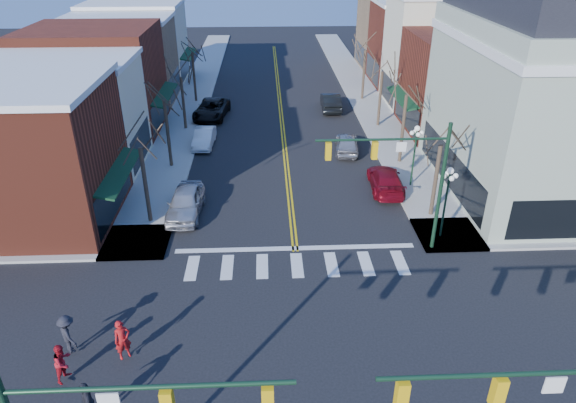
{
  "coord_description": "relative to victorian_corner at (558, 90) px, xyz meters",
  "views": [
    {
      "loc": [
        -1.46,
        -15.63,
        15.38
      ],
      "look_at": [
        -0.38,
        7.99,
        2.8
      ],
      "focal_mm": 32.0,
      "sensor_mm": 36.0,
      "label": 1
    }
  ],
  "objects": [
    {
      "name": "ground",
      "position": [
        -16.5,
        -14.5,
        -6.66
      ],
      "size": [
        160.0,
        160.0,
        0.0
      ],
      "primitive_type": "plane",
      "color": "black",
      "rests_on": "ground"
    },
    {
      "name": "sidewalk_left",
      "position": [
        -25.25,
        5.5,
        -6.58
      ],
      "size": [
        3.5,
        70.0,
        0.15
      ],
      "primitive_type": "cube",
      "color": "#9E9B93",
      "rests_on": "ground"
    },
    {
      "name": "sidewalk_right",
      "position": [
        -7.75,
        5.5,
        -6.58
      ],
      "size": [
        3.5,
        70.0,
        0.15
      ],
      "primitive_type": "cube",
      "color": "#9E9B93",
      "rests_on": "ground"
    },
    {
      "name": "bldg_left_brick_a",
      "position": [
        -32.0,
        -2.75,
        -2.66
      ],
      "size": [
        10.0,
        8.5,
        8.0
      ],
      "primitive_type": "cube",
      "color": "maroon",
      "rests_on": "ground"
    },
    {
      "name": "bldg_left_stucco_a",
      "position": [
        -32.0,
        5.0,
        -2.91
      ],
      "size": [
        10.0,
        7.0,
        7.5
      ],
      "primitive_type": "cube",
      "color": "beige",
      "rests_on": "ground"
    },
    {
      "name": "bldg_left_brick_b",
      "position": [
        -32.0,
        13.0,
        -2.41
      ],
      "size": [
        10.0,
        9.0,
        8.5
      ],
      "primitive_type": "cube",
      "color": "maroon",
      "rests_on": "ground"
    },
    {
      "name": "bldg_left_tan",
      "position": [
        -32.0,
        21.25,
        -2.76
      ],
      "size": [
        10.0,
        7.5,
        7.8
      ],
      "primitive_type": "cube",
      "color": "#A17F59",
      "rests_on": "ground"
    },
    {
      "name": "bldg_left_stucco_b",
      "position": [
        -32.0,
        29.0,
        -2.56
      ],
      "size": [
        10.0,
        8.0,
        8.2
      ],
      "primitive_type": "cube",
      "color": "beige",
      "rests_on": "ground"
    },
    {
      "name": "bldg_right_brick_a",
      "position": [
        -1.0,
        11.25,
        -2.66
      ],
      "size": [
        10.0,
        8.5,
        8.0
      ],
      "primitive_type": "cube",
      "color": "maroon",
      "rests_on": "ground"
    },
    {
      "name": "bldg_right_stucco",
      "position": [
        -1.0,
        19.0,
        -1.66
      ],
      "size": [
        10.0,
        7.0,
        10.0
      ],
      "primitive_type": "cube",
      "color": "beige",
      "rests_on": "ground"
    },
    {
      "name": "bldg_right_brick_b",
      "position": [
        -1.0,
        26.5,
        -2.41
      ],
      "size": [
        10.0,
        8.0,
        8.5
      ],
      "primitive_type": "cube",
      "color": "maroon",
      "rests_on": "ground"
    },
    {
      "name": "bldg_right_tan",
      "position": [
        -1.0,
        34.5,
        -2.16
      ],
      "size": [
        10.0,
        8.0,
        9.0
      ],
      "primitive_type": "cube",
      "color": "#A17F59",
      "rests_on": "ground"
    },
    {
      "name": "victorian_corner",
      "position": [
        0.0,
        0.0,
        0.0
      ],
      "size": [
        12.25,
        14.25,
        13.3
      ],
      "color": "#A1AD96",
      "rests_on": "ground"
    },
    {
      "name": "traffic_mast_far_right",
      "position": [
        -10.95,
        -7.1,
        -1.95
      ],
      "size": [
        6.6,
        0.28,
        7.2
      ],
      "color": "#14331E",
      "rests_on": "ground"
    },
    {
      "name": "lamppost_corner",
      "position": [
        -8.3,
        -6.0,
        -3.7
      ],
      "size": [
        0.36,
        0.36,
        4.33
      ],
      "color": "#14331E",
      "rests_on": "ground"
    },
    {
      "name": "lamppost_midblock",
      "position": [
        -8.3,
        0.5,
        -3.7
      ],
      "size": [
        0.36,
        0.36,
        4.33
      ],
      "color": "#14331E",
      "rests_on": "ground"
    },
    {
      "name": "tree_left_a",
      "position": [
        -24.9,
        -3.5,
        -4.28
      ],
      "size": [
        0.24,
        0.24,
        4.76
      ],
      "primitive_type": "cylinder",
      "color": "#382B21",
      "rests_on": "ground"
    },
    {
      "name": "tree_left_b",
      "position": [
        -24.9,
        4.5,
        -4.14
      ],
      "size": [
        0.24,
        0.24,
        5.04
      ],
      "primitive_type": "cylinder",
      "color": "#382B21",
      "rests_on": "ground"
    },
    {
      "name": "tree_left_c",
      "position": [
        -24.9,
        12.5,
        -4.38
      ],
      "size": [
        0.24,
        0.24,
        4.55
      ],
      "primitive_type": "cylinder",
      "color": "#382B21",
      "rests_on": "ground"
    },
    {
      "name": "tree_left_d",
      "position": [
        -24.9,
        20.5,
        -4.21
      ],
      "size": [
        0.24,
        0.24,
        4.9
      ],
      "primitive_type": "cylinder",
      "color": "#382B21",
      "rests_on": "ground"
    },
    {
      "name": "tree_right_a",
      "position": [
        -8.1,
        -3.5,
        -4.35
      ],
      "size": [
        0.24,
        0.24,
        4.62
      ],
      "primitive_type": "cylinder",
      "color": "#382B21",
      "rests_on": "ground"
    },
    {
      "name": "tree_right_b",
      "position": [
        -8.1,
        4.5,
        -4.07
      ],
      "size": [
        0.24,
        0.24,
        5.18
      ],
      "primitive_type": "cylinder",
      "color": "#382B21",
      "rests_on": "ground"
    },
    {
      "name": "tree_right_c",
      "position": [
        -8.1,
        12.5,
        -4.24
      ],
      "size": [
        0.24,
        0.24,
        4.83
      ],
      "primitive_type": "cylinder",
      "color": "#382B21",
      "rests_on": "ground"
    },
    {
      "name": "tree_right_d",
      "position": [
        -8.1,
        20.5,
        -4.17
      ],
      "size": [
        0.24,
        0.24,
        4.97
      ],
      "primitive_type": "cylinder",
      "color": "#382B21",
      "rests_on": "ground"
    },
    {
      "name": "car_left_near",
      "position": [
        -22.9,
        -2.6,
        -5.84
      ],
      "size": [
        2.13,
        4.89,
        1.64
      ],
      "primitive_type": "imported",
      "rotation": [
        0.0,
        0.0,
        -0.04
      ],
      "color": "#B8B8BD",
      "rests_on": "ground"
    },
    {
      "name": "car_left_mid",
      "position": [
        -22.9,
        8.6,
        -5.98
      ],
      "size": [
        1.65,
        4.2,
        1.36
      ],
      "primitive_type": "imported",
      "rotation": [
        0.0,
        0.0,
        -0.05
      ],
      "color": "white",
      "rests_on": "ground"
    },
    {
      "name": "car_left_far",
      "position": [
        -22.9,
        15.64,
        -5.86
      ],
      "size": [
        3.36,
        6.02,
        1.59
      ],
      "primitive_type": "imported",
      "rotation": [
        0.0,
        0.0,
        -0.13
      ],
      "color": "black",
      "rests_on": "ground"
    },
    {
      "name": "car_right_near",
      "position": [
        -10.1,
        0.16,
        -5.94
      ],
      "size": [
        2.28,
        5.05,
        1.44
      ],
      "primitive_type": "imported",
      "rotation": [
        0.0,
        0.0,
        3.09
      ],
      "color": "maroon",
      "rests_on": "ground"
    },
    {
      "name": "car_right_mid",
      "position": [
        -11.7,
        6.82,
        -5.92
      ],
      "size": [
        2.24,
        4.5,
        1.47
      ],
      "primitive_type": "imported",
      "rotation": [
        0.0,
        0.0,
        3.02
      ],
      "color": "#ABAAAF",
      "rests_on": "ground"
    },
    {
      "name": "car_right_far",
      "position": [
        -11.7,
        17.41,
        -5.85
      ],
      "size": [
        1.84,
        4.93,
        1.61
      ],
      "primitive_type": "imported",
      "rotation": [
        0.0,
        0.0,
        3.11
      ],
      "color": "black",
      "rests_on": "ground"
    },
    {
      "name": "pedestrian_red_a",
      "position": [
        -23.8,
        -14.54,
        -5.62
      ],
      "size": [
        0.78,
        0.71,
        1.78
      ],
      "primitive_type": "imported",
      "rotation": [
        0.0,
        0.0,
        0.57
      ],
      "color": "#A91214",
      "rests_on": "sidewalk_left"
    },
    {
      "name": "pedestrian_red_b",
      "position": [
        -25.79,
        -15.57,
        -5.69
      ],
      "size": [
        0.84,
        0.95,
        1.64
      ],
      "primitive_type": "imported",
      "rotation": [
        0.0,
        0.0,
        1.24
      ],
      "color": "#AB121D",
      "rests_on": "sidewalk_left"
    },
    {
      "name": "pedestrian_dark_a",
      "position": [
        -24.3,
        -17.46,
        -5.66
      ],
      "size": [
        0.81,
        1.07,
        1.69
      ],
      "primitive_type": "imported",
      "rotation": [
        0.0,
        0.0,
        -1.12
      ],
      "color": "black",
      "rests_on": "sidewalk_left"
    },
    {
      "name": "pedestrian_dark_b",
      "position": [
        -26.07,
        -14.09,
        -5.63
      ],
      "size": [
        1.23,
        1.28,
        1.75
      ],
      "primitive_type": "imported",
      "rotation": [
        0.0,
        0.0,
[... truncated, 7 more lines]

